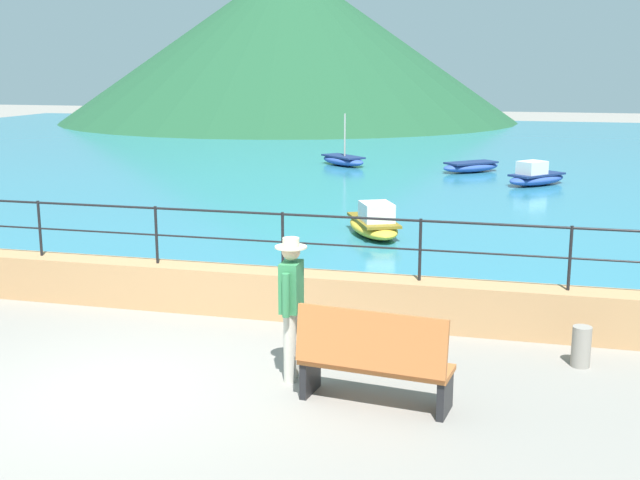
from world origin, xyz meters
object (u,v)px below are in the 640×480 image
person_walking (291,301)px  boat_4 (536,177)px  boat_1 (471,166)px  boat_2 (343,160)px  bollard (581,346)px  boat_0 (374,223)px  bench_far (373,359)px

person_walking → boat_4: size_ratio=0.75×
boat_1 → boat_4: size_ratio=0.98×
boat_1 → boat_2: size_ratio=1.00×
bollard → boat_2: (-7.45, 19.08, 0.00)m
boat_0 → bench_far: bearing=-79.3°
boat_4 → boat_1: bearing=129.4°
bollard → boat_0: size_ratio=0.21×
bench_far → boat_1: size_ratio=0.77×
person_walking → boat_0: (-0.57, 8.26, -0.65)m
bench_far → boat_1: bench_far is taller
bench_far → bollard: bench_far is taller
person_walking → bollard: 3.72m
person_walking → bollard: person_walking is taller
bollard → boat_4: 15.68m
person_walking → boat_2: bearing=101.2°
boat_1 → boat_4: boat_4 is taller
boat_0 → boat_1: (1.28, 11.38, -0.07)m
boat_4 → bollard: bearing=-88.1°
bench_far → person_walking: person_walking is taller
bench_far → boat_2: 21.57m
bollard → bench_far: bearing=-141.1°
boat_1 → boat_2: (-4.75, 0.77, 0.01)m
bollard → boat_0: bearing=119.8°
bench_far → boat_0: 8.96m
boat_1 → boat_2: bearing=170.8°
person_walking → boat_2: 20.81m
boat_1 → boat_2: boat_2 is taller
person_walking → boat_4: 17.24m
boat_2 → boat_4: (6.93, -3.42, 0.06)m
person_walking → boat_4: person_walking is taller
bollard → boat_2: 20.49m
bench_far → boat_4: (1.79, 17.53, -0.23)m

